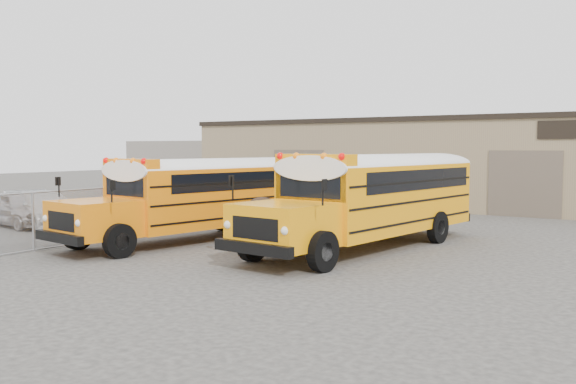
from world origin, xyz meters
The scene contains 10 objects.
ground centered at (0.00, 0.00, 0.00)m, with size 120.00×120.00×0.00m, color #353330.
warehouse centered at (0.00, 19.99, 2.37)m, with size 30.20×10.20×4.67m.
chainlink_fence centered at (-6.00, 3.00, 0.90)m, with size 0.07×18.07×1.81m.
distant_building_left centered at (-22.00, 22.00, 1.80)m, with size 8.00×6.00×3.60m, color gray.
school_bus_left centered at (-2.62, 7.55, 1.63)m, with size 3.74×9.90×2.83m.
school_bus_right centered at (2.77, 9.56, 1.73)m, with size 3.56×10.44×2.99m.
tarp_bundle centered at (-0.15, 0.65, 0.86)m, with size 1.29×1.22×1.67m.
car_silver centered at (-11.88, 0.50, 0.72)m, with size 1.69×4.20×1.43m, color #AFAEB3.
car_white centered at (-11.01, 1.00, 0.70)m, with size 1.97×4.84×1.40m, color silver.
car_dark centered at (-10.30, 10.78, 0.69)m, with size 1.46×4.18×1.38m, color black.
Camera 1 is at (10.92, -14.75, 3.14)m, focal length 40.00 mm.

